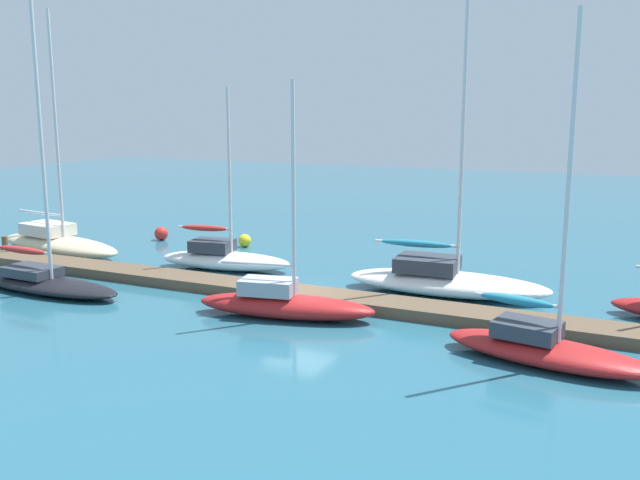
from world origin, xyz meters
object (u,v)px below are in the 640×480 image
sailboat_0 (58,242)px  mooring_buoy_red (161,233)px  sailboat_1 (43,278)px  sailboat_3 (283,302)px  sailboat_2 (223,257)px  sailboat_5 (544,345)px  sailboat_4 (444,279)px  mooring_buoy_yellow (245,241)px

sailboat_0 → mooring_buoy_red: size_ratio=15.79×
sailboat_0 → sailboat_1: 7.64m
sailboat_3 → sailboat_2: bearing=127.3°
sailboat_5 → sailboat_0: bearing=177.4°
sailboat_1 → sailboat_4: (14.74, 6.45, 0.09)m
sailboat_2 → mooring_buoy_red: size_ratio=10.84×
sailboat_3 → sailboat_5: sailboat_5 is taller
sailboat_1 → sailboat_3: sailboat_1 is taller
sailboat_1 → sailboat_0: bearing=133.8°
sailboat_2 → mooring_buoy_yellow: bearing=102.1°
sailboat_0 → mooring_buoy_yellow: bearing=44.1°
sailboat_1 → mooring_buoy_red: (-2.66, 10.95, -0.15)m
mooring_buoy_yellow → sailboat_0: bearing=-144.1°
sailboat_1 → sailboat_5: 19.35m
sailboat_2 → mooring_buoy_yellow: 5.24m
sailboat_2 → sailboat_5: bearing=-30.9°
sailboat_0 → sailboat_3: (15.49, -4.72, -0.07)m
sailboat_0 → sailboat_4: 19.82m
sailboat_1 → sailboat_4: 16.09m
sailboat_0 → sailboat_1: sailboat_1 is taller
sailboat_2 → sailboat_3: 8.05m
sailboat_0 → sailboat_5: sailboat_0 is taller
sailboat_0 → mooring_buoy_red: 5.77m
sailboat_2 → mooring_buoy_red: bearing=138.7°
sailboat_5 → mooring_buoy_red: 24.48m
sailboat_4 → mooring_buoy_red: 17.97m
sailboat_4 → sailboat_1: bearing=-159.8°
sailboat_1 → sailboat_2: 7.77m
sailboat_4 → mooring_buoy_red: (-17.39, 4.51, -0.24)m
sailboat_4 → mooring_buoy_yellow: bearing=154.9°
sailboat_1 → sailboat_2: (4.44, 6.38, 0.04)m
sailboat_2 → sailboat_3: (5.99, -5.37, -0.02)m
sailboat_4 → mooring_buoy_yellow: size_ratio=17.93×
sailboat_2 → sailboat_3: size_ratio=1.00×
sailboat_2 → sailboat_4: (10.30, 0.07, 0.05)m
sailboat_3 → sailboat_4: sailboat_4 is taller
mooring_buoy_yellow → sailboat_3: bearing=-52.7°
sailboat_1 → mooring_buoy_yellow: bearing=79.4°
mooring_buoy_yellow → sailboat_2: bearing=-69.4°
sailboat_3 → sailboat_5: size_ratio=0.83×
sailboat_5 → mooring_buoy_red: size_ratio=13.09×
sailboat_3 → mooring_buoy_yellow: sailboat_3 is taller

